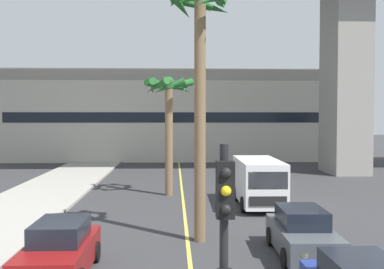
{
  "coord_description": "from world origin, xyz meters",
  "views": [
    {
      "loc": [
        -0.5,
        1.42,
        4.58
      ],
      "look_at": [
        0.0,
        14.0,
        4.07
      ],
      "focal_mm": 43.35,
      "sensor_mm": 36.0,
      "label": 1
    }
  ],
  "objects_px": {
    "car_queue_front": "(302,234)",
    "palm_tree_near_median": "(169,102)",
    "traffic_light_median_near": "(224,254)",
    "palm_tree_mid_median": "(200,48)",
    "delivery_van": "(258,181)",
    "car_queue_third": "(60,251)"
  },
  "relations": [
    {
      "from": "delivery_van",
      "to": "traffic_light_median_near",
      "type": "height_order",
      "value": "traffic_light_median_near"
    },
    {
      "from": "car_queue_third",
      "to": "palm_tree_mid_median",
      "type": "bearing_deg",
      "value": 39.71
    },
    {
      "from": "car_queue_front",
      "to": "car_queue_third",
      "type": "relative_size",
      "value": 1.01
    },
    {
      "from": "car_queue_third",
      "to": "palm_tree_mid_median",
      "type": "height_order",
      "value": "palm_tree_mid_median"
    },
    {
      "from": "traffic_light_median_near",
      "to": "palm_tree_mid_median",
      "type": "xyz_separation_m",
      "value": [
        0.27,
        10.56,
        4.3
      ]
    },
    {
      "from": "car_queue_front",
      "to": "traffic_light_median_near",
      "type": "relative_size",
      "value": 0.99
    },
    {
      "from": "car_queue_third",
      "to": "traffic_light_median_near",
      "type": "height_order",
      "value": "traffic_light_median_near"
    },
    {
      "from": "car_queue_front",
      "to": "traffic_light_median_near",
      "type": "distance_m",
      "value": 9.54
    },
    {
      "from": "delivery_van",
      "to": "palm_tree_mid_median",
      "type": "relative_size",
      "value": 0.57
    },
    {
      "from": "delivery_van",
      "to": "palm_tree_near_median",
      "type": "relative_size",
      "value": 0.78
    },
    {
      "from": "palm_tree_near_median",
      "to": "car_queue_front",
      "type": "bearing_deg",
      "value": -69.06
    },
    {
      "from": "car_queue_front",
      "to": "delivery_van",
      "type": "distance_m",
      "value": 8.35
    },
    {
      "from": "car_queue_front",
      "to": "palm_tree_near_median",
      "type": "relative_size",
      "value": 0.61
    },
    {
      "from": "car_queue_third",
      "to": "delivery_van",
      "type": "distance_m",
      "value": 12.47
    },
    {
      "from": "delivery_van",
      "to": "car_queue_front",
      "type": "bearing_deg",
      "value": -90.61
    },
    {
      "from": "palm_tree_near_median",
      "to": "palm_tree_mid_median",
      "type": "xyz_separation_m",
      "value": [
        1.23,
        -9.77,
        1.66
      ]
    },
    {
      "from": "delivery_van",
      "to": "traffic_light_median_near",
      "type": "distance_m",
      "value": 17.41
    },
    {
      "from": "delivery_van",
      "to": "traffic_light_median_near",
      "type": "relative_size",
      "value": 1.26
    },
    {
      "from": "car_queue_third",
      "to": "car_queue_front",
      "type": "bearing_deg",
      "value": 12.05
    },
    {
      "from": "car_queue_third",
      "to": "delivery_van",
      "type": "height_order",
      "value": "delivery_van"
    },
    {
      "from": "car_queue_front",
      "to": "palm_tree_near_median",
      "type": "height_order",
      "value": "palm_tree_near_median"
    },
    {
      "from": "traffic_light_median_near",
      "to": "palm_tree_near_median",
      "type": "relative_size",
      "value": 0.62
    }
  ]
}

